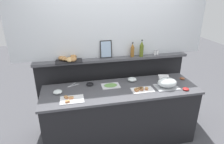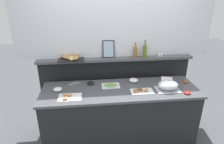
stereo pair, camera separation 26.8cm
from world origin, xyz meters
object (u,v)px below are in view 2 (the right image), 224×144
(sandwich_platter_side, at_px, (141,91))
(napkin_stack, at_px, (167,80))
(glass_bowl_medium, at_px, (133,80))
(vinegar_bottle_amber, at_px, (135,51))
(glass_bowl_large, at_px, (58,89))
(framed_picture, at_px, (108,49))
(condiment_bowl_red, at_px, (186,82))
(salt_shaker, at_px, (159,54))
(serving_cloche, at_px, (168,85))
(olive_oil_bottle, at_px, (145,50))
(cold_cuts_platter, at_px, (111,86))
(condiment_bowl_teal, at_px, (187,93))
(bread_basket, at_px, (71,58))
(condiment_bowl_dark, at_px, (91,83))
(pepper_shaker, at_px, (162,54))
(sandwich_platter_rear, at_px, (69,97))
(serving_tongs, at_px, (73,83))

(sandwich_platter_side, height_order, napkin_stack, sandwich_platter_side)
(glass_bowl_medium, distance_m, vinegar_bottle_amber, 0.48)
(glass_bowl_large, distance_m, framed_picture, 1.00)
(sandwich_platter_side, xyz_separation_m, condiment_bowl_red, (0.77, 0.22, 0.00))
(condiment_bowl_red, relative_size, salt_shaker, 0.95)
(serving_cloche, xyz_separation_m, olive_oil_bottle, (-0.22, 0.54, 0.38))
(glass_bowl_medium, relative_size, vinegar_bottle_amber, 0.61)
(cold_cuts_platter, height_order, condiment_bowl_teal, condiment_bowl_teal)
(cold_cuts_platter, relative_size, bread_basket, 0.67)
(condiment_bowl_dark, xyz_separation_m, pepper_shaker, (1.18, 0.25, 0.35))
(condiment_bowl_red, xyz_separation_m, framed_picture, (-1.18, 0.39, 0.45))
(condiment_bowl_dark, relative_size, vinegar_bottle_amber, 0.46)
(sandwich_platter_rear, distance_m, olive_oil_bottle, 1.39)
(pepper_shaker, bearing_deg, condiment_bowl_red, -49.52)
(bread_basket, height_order, framed_picture, framed_picture)
(sandwich_platter_side, height_order, salt_shaker, salt_shaker)
(cold_cuts_platter, relative_size, condiment_bowl_teal, 2.98)
(pepper_shaker, bearing_deg, bread_basket, -179.49)
(condiment_bowl_red, bearing_deg, framed_picture, 161.54)
(serving_cloche, relative_size, framed_picture, 1.22)
(olive_oil_bottle, xyz_separation_m, bread_basket, (-1.17, 0.01, -0.09))
(sandwich_platter_rear, height_order, glass_bowl_medium, glass_bowl_medium)
(condiment_bowl_dark, height_order, napkin_stack, condiment_bowl_dark)
(glass_bowl_medium, relative_size, pepper_shaker, 1.65)
(napkin_stack, relative_size, bread_basket, 0.43)
(sandwich_platter_side, height_order, olive_oil_bottle, olive_oil_bottle)
(pepper_shaker, bearing_deg, condiment_bowl_dark, -168.16)
(serving_tongs, xyz_separation_m, bread_basket, (-0.02, 0.19, 0.36))
(olive_oil_bottle, distance_m, vinegar_bottle_amber, 0.15)
(condiment_bowl_teal, relative_size, condiment_bowl_dark, 0.83)
(condiment_bowl_dark, relative_size, condiment_bowl_red, 1.32)
(glass_bowl_large, bearing_deg, napkin_stack, 5.50)
(serving_cloche, relative_size, napkin_stack, 2.00)
(glass_bowl_medium, height_order, salt_shaker, salt_shaker)
(glass_bowl_large, distance_m, glass_bowl_medium, 1.15)
(serving_tongs, height_order, pepper_shaker, pepper_shaker)
(serving_cloche, xyz_separation_m, pepper_shaker, (0.08, 0.56, 0.30))
(condiment_bowl_dark, height_order, salt_shaker, salt_shaker)
(salt_shaker, bearing_deg, glass_bowl_large, -165.59)
(condiment_bowl_teal, bearing_deg, glass_bowl_large, 170.94)
(salt_shaker, xyz_separation_m, framed_picture, (-0.83, 0.04, 0.10))
(sandwich_platter_side, bearing_deg, glass_bowl_large, 172.17)
(sandwich_platter_rear, distance_m, serving_tongs, 0.43)
(salt_shaker, bearing_deg, olive_oil_bottle, -175.29)
(serving_cloche, distance_m, condiment_bowl_red, 0.44)
(cold_cuts_platter, relative_size, salt_shaker, 3.10)
(sandwich_platter_rear, height_order, serving_cloche, serving_cloche)
(condiment_bowl_teal, distance_m, framed_picture, 1.34)
(sandwich_platter_rear, height_order, condiment_bowl_red, sandwich_platter_rear)
(cold_cuts_platter, xyz_separation_m, vinegar_bottle_amber, (0.44, 0.35, 0.42))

